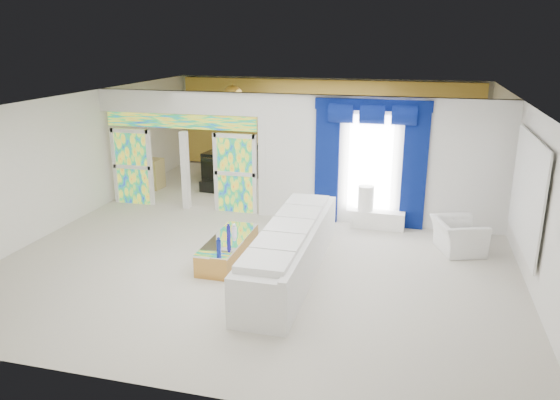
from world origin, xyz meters
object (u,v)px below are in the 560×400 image
(white_sofa, at_px, (291,252))
(armchair, at_px, (458,236))
(console_table, at_px, (378,219))
(grand_piano, at_px, (235,164))
(coffee_table, at_px, (228,249))

(white_sofa, distance_m, armchair, 3.64)
(console_table, relative_size, grand_piano, 0.67)
(armchair, bearing_deg, coffee_table, 91.07)
(white_sofa, xyz_separation_m, console_table, (1.38, 2.94, -0.22))
(coffee_table, bearing_deg, grand_piano, 108.05)
(coffee_table, bearing_deg, white_sofa, -12.53)
(armchair, bearing_deg, white_sofa, 102.84)
(white_sofa, bearing_deg, grand_piano, 117.86)
(coffee_table, bearing_deg, console_table, 43.96)
(armchair, relative_size, grand_piano, 0.57)
(grand_piano, bearing_deg, coffee_table, -66.15)
(console_table, xyz_separation_m, grand_piano, (-4.71, 3.44, 0.26))
(console_table, height_order, grand_piano, grand_piano)
(console_table, bearing_deg, white_sofa, -115.22)
(console_table, bearing_deg, coffee_table, -136.04)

